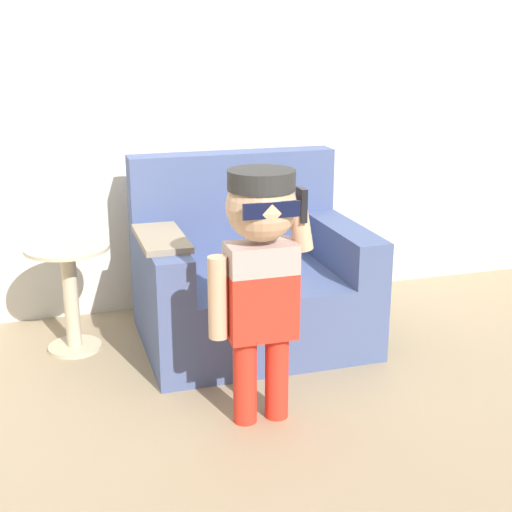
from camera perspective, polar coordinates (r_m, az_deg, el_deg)
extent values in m
plane|color=#998466|center=(3.68, -2.72, -7.32)|extent=(10.00, 10.00, 0.00)
cube|color=silver|center=(4.03, -5.53, 13.94)|extent=(10.00, 0.05, 2.60)
cube|color=#475684|center=(3.69, -0.31, -4.02)|extent=(1.11, 0.89, 0.38)
cube|color=#475684|center=(3.88, -1.87, 4.29)|extent=(1.11, 0.16, 0.55)
cube|color=#475684|center=(3.41, -7.52, -0.60)|extent=(0.17, 0.73, 0.22)
cube|color=#475684|center=(3.67, 7.09, 0.72)|extent=(0.17, 0.73, 0.22)
cube|color=gray|center=(3.38, -7.60, 1.42)|extent=(0.21, 0.49, 0.03)
cylinder|color=red|center=(2.94, -0.89, -9.91)|extent=(0.10, 0.10, 0.37)
cylinder|color=red|center=(2.98, 1.67, -9.56)|extent=(0.10, 0.10, 0.37)
cube|color=red|center=(2.83, 0.41, -3.92)|extent=(0.27, 0.16, 0.27)
cube|color=#B29993|center=(2.76, 0.42, -0.14)|extent=(0.27, 0.16, 0.12)
sphere|color=tan|center=(2.71, 0.43, 4.00)|extent=(0.27, 0.27, 0.27)
cylinder|color=#2D2D2D|center=(2.69, 0.43, 6.12)|extent=(0.26, 0.26, 0.08)
cube|color=#2D2D2D|center=(2.81, -0.32, 6.04)|extent=(0.16, 0.12, 0.01)
cube|color=#0F1433|center=(2.59, 1.26, 3.68)|extent=(0.22, 0.01, 0.06)
cylinder|color=tan|center=(2.77, -3.07, -3.35)|extent=(0.08, 0.08, 0.33)
cylinder|color=tan|center=(2.78, 3.56, 2.35)|extent=(0.11, 0.08, 0.20)
cube|color=black|center=(2.74, 3.67, 4.11)|extent=(0.02, 0.07, 0.13)
cylinder|color=beige|center=(3.77, -14.28, -7.05)|extent=(0.27, 0.27, 0.02)
cylinder|color=beige|center=(3.68, -14.57, -3.44)|extent=(0.07, 0.07, 0.53)
cylinder|color=beige|center=(3.59, -14.90, 0.64)|extent=(0.41, 0.41, 0.02)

